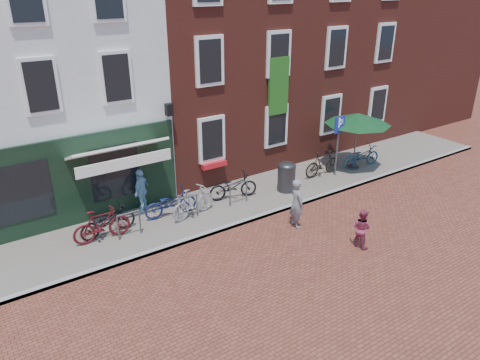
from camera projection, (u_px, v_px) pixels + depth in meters
ground at (246, 224)px, 14.89m from camera, size 80.00×80.00×0.00m
sidewalk at (245, 198)px, 16.52m from camera, size 24.00×3.00×0.10m
building_stucco at (15, 69)px, 15.84m from camera, size 8.00×8.00×9.00m
building_brick_mid at (191, 40)px, 19.22m from camera, size 6.00×8.00×10.00m
building_brick_right at (299, 32)px, 22.29m from camera, size 6.00×8.00×10.00m
filler_right at (386, 35)px, 25.82m from camera, size 7.00×8.00×9.00m
litter_bin at (286, 175)px, 16.80m from camera, size 0.66×0.66×1.21m
parking_sign at (338, 135)px, 17.75m from camera, size 0.50×0.07×2.44m
parasol at (358, 117)px, 18.20m from camera, size 2.66×2.66×2.46m
woman at (297, 203)px, 14.45m from camera, size 0.48×0.65×1.64m
boy at (361, 228)px, 13.41m from camera, size 0.56×0.67×1.22m
cafe_person at (141, 190)px, 15.25m from camera, size 0.91×0.87×1.52m
bicycle_0 at (108, 221)px, 13.90m from camera, size 1.84×0.81×0.94m
bicycle_1 at (102, 225)px, 13.58m from camera, size 1.74×0.54×1.04m
bicycle_2 at (171, 203)px, 15.03m from camera, size 1.83×0.78×0.94m
bicycle_3 at (193, 202)px, 15.00m from camera, size 1.80×0.84×1.04m
bicycle_4 at (233, 186)px, 16.24m from camera, size 1.88×1.01×0.94m
bicycle_5 at (322, 163)px, 18.16m from camera, size 1.73×0.50×1.04m
bicycle_6 at (362, 156)px, 19.04m from camera, size 1.84×0.83×0.94m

